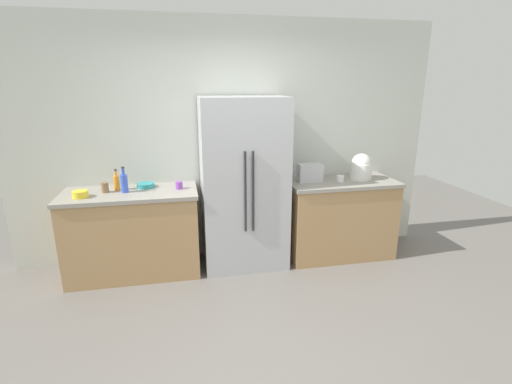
% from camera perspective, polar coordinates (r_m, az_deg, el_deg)
% --- Properties ---
extents(ground_plane, '(9.63, 9.63, 0.00)m').
position_cam_1_polar(ground_plane, '(3.24, 0.77, -21.90)').
color(ground_plane, slate).
extents(kitchen_back_panel, '(4.81, 0.10, 2.68)m').
position_cam_1_polar(kitchen_back_panel, '(4.37, -4.25, 7.53)').
color(kitchen_back_panel, silver).
rests_on(kitchen_back_panel, ground_plane).
extents(counter_left, '(1.38, 0.64, 0.92)m').
position_cam_1_polar(counter_left, '(4.24, -18.06, -5.90)').
color(counter_left, tan).
rests_on(counter_left, ground_plane).
extents(counter_right, '(1.25, 0.64, 0.92)m').
position_cam_1_polar(counter_right, '(4.58, 12.42, -3.81)').
color(counter_right, tan).
rests_on(counter_right, ground_plane).
extents(refrigerator, '(0.91, 0.63, 1.86)m').
position_cam_1_polar(refrigerator, '(4.11, -1.84, 1.17)').
color(refrigerator, '#B7BABF').
rests_on(refrigerator, ground_plane).
extents(toaster, '(0.27, 0.14, 0.21)m').
position_cam_1_polar(toaster, '(4.31, 8.15, 2.91)').
color(toaster, silver).
rests_on(toaster, counter_right).
extents(rice_cooker, '(0.25, 0.25, 0.30)m').
position_cam_1_polar(rice_cooker, '(4.53, 15.63, 3.63)').
color(rice_cooker, white).
rests_on(rice_cooker, counter_right).
extents(bottle_a, '(0.07, 0.07, 0.27)m').
position_cam_1_polar(bottle_a, '(4.07, -19.32, 1.34)').
color(bottle_a, blue).
rests_on(bottle_a, counter_left).
extents(bottle_b, '(0.06, 0.06, 0.22)m').
position_cam_1_polar(bottle_b, '(4.18, -20.34, 1.41)').
color(bottle_b, orange).
rests_on(bottle_b, counter_left).
extents(cup_a, '(0.07, 0.07, 0.10)m').
position_cam_1_polar(cup_a, '(4.15, -21.88, 0.64)').
color(cup_a, brown).
rests_on(cup_a, counter_left).
extents(cup_b, '(0.09, 0.09, 0.07)m').
position_cam_1_polar(cup_b, '(4.37, 12.64, 1.97)').
color(cup_b, white).
rests_on(cup_b, counter_right).
extents(cup_c, '(0.07, 0.07, 0.08)m').
position_cam_1_polar(cup_c, '(4.06, -11.55, 1.00)').
color(cup_c, purple).
rests_on(cup_c, counter_left).
extents(bowl_a, '(0.18, 0.18, 0.05)m').
position_cam_1_polar(bowl_a, '(4.21, -16.34, 0.99)').
color(bowl_a, teal).
rests_on(bowl_a, counter_left).
extents(bowl_b, '(0.15, 0.15, 0.07)m').
position_cam_1_polar(bowl_b, '(4.07, -25.05, -0.29)').
color(bowl_b, yellow).
rests_on(bowl_b, counter_left).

